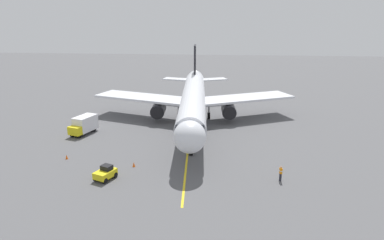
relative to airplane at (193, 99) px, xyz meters
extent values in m
plane|color=#565659|center=(0.99, -1.56, -4.00)|extent=(220.00, 220.00, 0.00)
cube|color=yellow|center=(-0.02, 6.28, -4.00)|extent=(3.29, 39.90, 0.01)
cylinder|color=silver|center=(-0.02, 0.28, 0.10)|extent=(6.38, 34.19, 3.80)
ellipsoid|color=silver|center=(-1.41, 18.43, 0.10)|extent=(3.90, 4.26, 3.61)
cone|color=silver|center=(1.39, -18.17, 0.10)|extent=(3.64, 3.25, 3.42)
cube|color=black|center=(-1.30, 17.03, 0.65)|extent=(3.34, 1.84, 0.90)
cube|color=silver|center=(-8.24, -4.08, -0.50)|extent=(17.59, 12.23, 0.36)
cylinder|color=black|center=(-5.73, -1.16, -2.00)|extent=(2.55, 3.57, 2.30)
cylinder|color=black|center=(-5.86, 0.59, -2.00)|extent=(2.11, 0.36, 2.10)
cube|color=silver|center=(8.76, -2.78, -0.50)|extent=(17.82, 10.12, 0.36)
cylinder|color=black|center=(5.84, -0.27, -2.00)|extent=(2.55, 3.57, 2.30)
cylinder|color=black|center=(5.70, 1.47, -2.00)|extent=(2.11, 0.36, 2.10)
cube|color=black|center=(1.16, -15.17, 3.90)|extent=(0.73, 4.81, 7.20)
cube|color=silver|center=(-2.05, -15.12, 0.70)|extent=(6.83, 4.66, 0.24)
cube|color=silver|center=(4.33, -14.63, 0.70)|extent=(6.79, 3.84, 0.24)
cylinder|color=slate|center=(-1.05, 13.74, -2.27)|extent=(0.24, 0.24, 2.77)
cylinder|color=black|center=(-1.05, 13.74, -3.65)|extent=(0.50, 0.73, 0.70)
cylinder|color=slate|center=(-2.39, -2.91, -2.07)|extent=(0.24, 0.24, 2.77)
cylinder|color=black|center=(-2.39, -2.91, -3.45)|extent=(0.53, 1.13, 1.10)
cylinder|color=slate|center=(2.80, -2.51, -2.07)|extent=(0.24, 0.24, 2.77)
cylinder|color=black|center=(2.80, -2.51, -3.45)|extent=(0.53, 1.13, 1.10)
cylinder|color=#23232D|center=(-11.18, 19.83, -3.56)|extent=(0.26, 0.26, 0.88)
cube|color=orange|center=(-11.18, 19.83, -2.82)|extent=(0.28, 0.41, 0.60)
cube|color=silver|center=(-11.18, 19.83, -2.82)|extent=(0.30, 0.43, 0.10)
sphere|color=tan|center=(-11.18, 19.83, -2.40)|extent=(0.22, 0.22, 0.22)
cube|color=yellow|center=(16.13, 8.44, -2.98)|extent=(2.32, 2.19, 1.20)
cube|color=black|center=(16.34, 9.11, -2.78)|extent=(1.67, 0.66, 0.70)
cube|color=silver|center=(15.55, 6.58, -2.48)|extent=(2.98, 4.03, 2.20)
cylinder|color=black|center=(15.59, 8.87, -3.58)|extent=(0.49, 0.88, 0.84)
cylinder|color=black|center=(16.83, 8.49, -3.58)|extent=(0.49, 0.88, 0.84)
cylinder|color=black|center=(14.64, 5.82, -3.58)|extent=(0.49, 0.88, 0.84)
cylinder|color=black|center=(15.88, 5.43, -3.58)|extent=(0.49, 0.88, 0.84)
cube|color=yellow|center=(7.33, 21.30, -3.35)|extent=(2.24, 2.69, 0.70)
cube|color=black|center=(7.22, 21.02, -2.75)|extent=(1.35, 1.24, 0.50)
cylinder|color=black|center=(7.02, 22.29, -3.70)|extent=(0.45, 0.65, 0.60)
cylinder|color=black|center=(8.23, 21.81, -3.70)|extent=(0.45, 0.65, 0.60)
cylinder|color=black|center=(6.43, 20.80, -3.70)|extent=(0.45, 0.65, 0.60)
cylinder|color=black|center=(7.64, 20.32, -3.70)|extent=(0.45, 0.65, 0.60)
cone|color=#F2590F|center=(5.17, 17.83, -3.73)|extent=(0.32, 0.32, 0.55)
cone|color=#F2590F|center=(13.94, 16.46, -3.73)|extent=(0.32, 0.32, 0.55)
camera|label=1|loc=(-5.24, 53.41, 12.45)|focal=31.98mm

